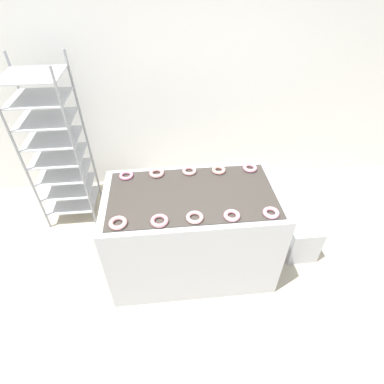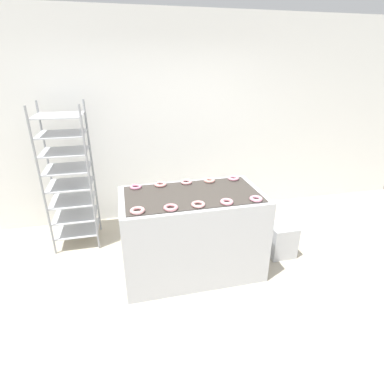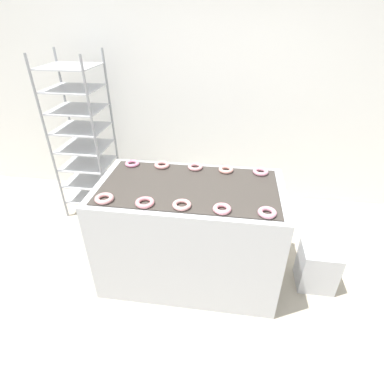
% 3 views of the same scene
% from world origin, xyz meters
% --- Properties ---
extents(ground_plane, '(14.00, 14.00, 0.00)m').
position_xyz_m(ground_plane, '(0.00, 0.00, 0.00)').
color(ground_plane, '#B2A893').
extents(wall_back, '(8.00, 0.05, 2.80)m').
position_xyz_m(wall_back, '(0.00, 2.12, 1.40)').
color(wall_back, white).
rests_on(wall_back, ground_plane).
extents(fryer_machine, '(1.47, 0.81, 0.93)m').
position_xyz_m(fryer_machine, '(0.00, 0.65, 0.46)').
color(fryer_machine, '#B7BABF').
rests_on(fryer_machine, ground_plane).
extents(baking_rack_cart, '(0.54, 0.50, 1.77)m').
position_xyz_m(baking_rack_cart, '(-1.31, 1.57, 0.90)').
color(baking_rack_cart, gray).
rests_on(baking_rack_cart, ground_plane).
extents(glaze_bin, '(0.31, 0.28, 0.40)m').
position_xyz_m(glaze_bin, '(1.11, 0.68, 0.20)').
color(glaze_bin, '#B7BABF').
rests_on(glaze_bin, ground_plane).
extents(donut_near_leftmost, '(0.13, 0.13, 0.03)m').
position_xyz_m(donut_near_leftmost, '(-0.57, 0.37, 0.95)').
color(donut_near_leftmost, '#D49291').
rests_on(donut_near_leftmost, fryer_machine).
extents(donut_near_left, '(0.13, 0.13, 0.03)m').
position_xyz_m(donut_near_left, '(-0.27, 0.36, 0.95)').
color(donut_near_left, '#D28188').
rests_on(donut_near_left, fryer_machine).
extents(donut_near_center, '(0.13, 0.13, 0.03)m').
position_xyz_m(donut_near_center, '(-0.01, 0.37, 0.94)').
color(donut_near_center, '#D19392').
rests_on(donut_near_center, fryer_machine).
extents(donut_near_right, '(0.12, 0.12, 0.03)m').
position_xyz_m(donut_near_right, '(0.27, 0.36, 0.95)').
color(donut_near_right, pink).
rests_on(donut_near_right, fryer_machine).
extents(donut_near_rightmost, '(0.13, 0.13, 0.03)m').
position_xyz_m(donut_near_rightmost, '(0.57, 0.36, 0.95)').
color(donut_near_rightmost, '#CF8A9D').
rests_on(donut_near_rightmost, fryer_machine).
extents(donut_far_leftmost, '(0.12, 0.12, 0.03)m').
position_xyz_m(donut_far_leftmost, '(-0.55, 0.94, 0.94)').
color(donut_far_leftmost, pink).
rests_on(donut_far_leftmost, fryer_machine).
extents(donut_far_left, '(0.13, 0.13, 0.03)m').
position_xyz_m(donut_far_left, '(-0.28, 0.95, 0.95)').
color(donut_far_left, '#DA9290').
rests_on(donut_far_left, fryer_machine).
extents(donut_far_center, '(0.13, 0.13, 0.03)m').
position_xyz_m(donut_far_center, '(0.01, 0.95, 0.94)').
color(donut_far_center, pink).
rests_on(donut_far_center, fryer_machine).
extents(donut_far_right, '(0.12, 0.12, 0.03)m').
position_xyz_m(donut_far_right, '(0.27, 0.94, 0.95)').
color(donut_far_right, '#D59488').
rests_on(donut_far_right, fryer_machine).
extents(donut_far_rightmost, '(0.13, 0.13, 0.03)m').
position_xyz_m(donut_far_rightmost, '(0.56, 0.94, 0.95)').
color(donut_far_rightmost, pink).
rests_on(donut_far_rightmost, fryer_machine).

